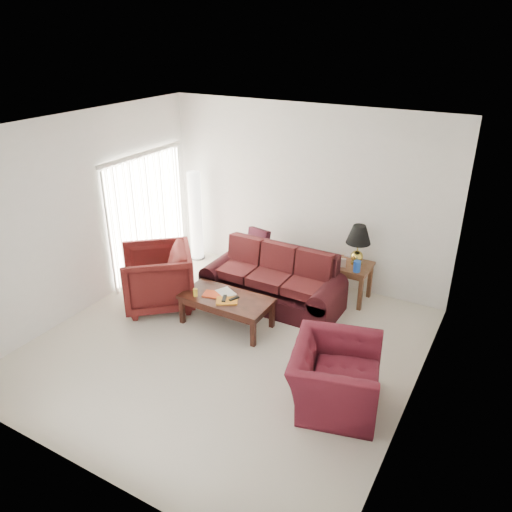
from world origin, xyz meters
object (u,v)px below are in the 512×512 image
(sofa, at_px, (272,279))
(armchair_right, at_px, (335,376))
(floor_lamp, at_px, (196,216))
(armchair_left, at_px, (158,278))
(coffee_table, at_px, (227,311))
(end_table, at_px, (351,282))

(sofa, height_order, armchair_right, sofa)
(floor_lamp, distance_m, armchair_left, 1.85)
(armchair_right, bearing_deg, sofa, 31.18)
(sofa, height_order, floor_lamp, floor_lamp)
(floor_lamp, bearing_deg, coffee_table, -44.22)
(floor_lamp, distance_m, coffee_table, 2.53)
(sofa, bearing_deg, coffee_table, -106.22)
(coffee_table, bearing_deg, sofa, 91.49)
(sofa, xyz_separation_m, armchair_left, (-1.56, -0.90, 0.03))
(floor_lamp, relative_size, coffee_table, 1.29)
(end_table, distance_m, armchair_left, 3.09)
(end_table, xyz_separation_m, armchair_left, (-2.61, -1.66, 0.17))
(sofa, distance_m, coffee_table, 0.95)
(sofa, height_order, coffee_table, sofa)
(end_table, bearing_deg, sofa, -143.93)
(sofa, distance_m, armchair_left, 1.80)
(floor_lamp, relative_size, armchair_right, 1.51)
(armchair_left, height_order, armchair_right, armchair_left)
(floor_lamp, relative_size, armchair_left, 1.61)
(armchair_right, bearing_deg, coffee_table, 53.86)
(sofa, distance_m, armchair_right, 2.39)
(armchair_right, bearing_deg, end_table, 0.83)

